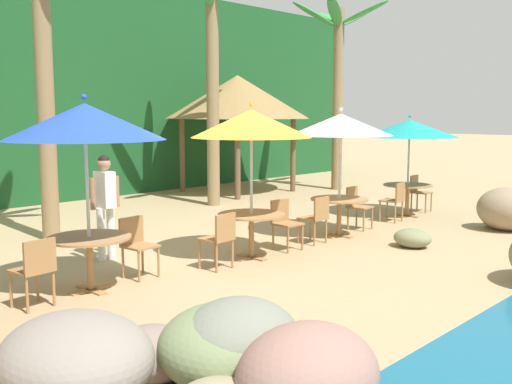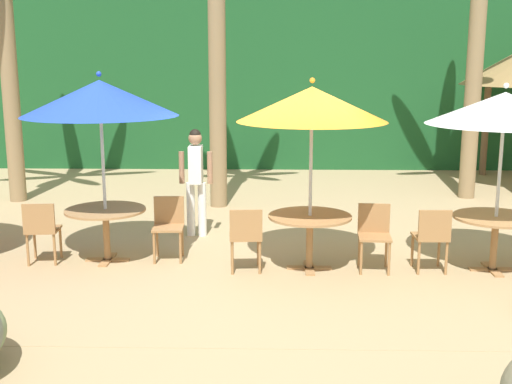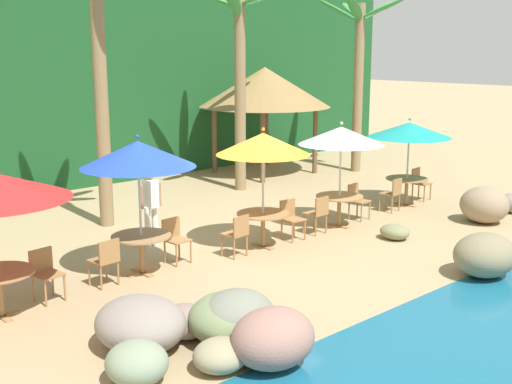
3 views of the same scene
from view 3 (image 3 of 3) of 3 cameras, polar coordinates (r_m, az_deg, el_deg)
ground_plane at (r=13.84m, az=-0.95°, el=-4.94°), size 120.00×120.00×0.00m
terrace_deck at (r=13.84m, az=-0.95°, el=-4.93°), size 18.00×5.20×0.01m
foliage_backdrop at (r=20.86m, az=-17.77°, el=8.73°), size 28.00×2.40×6.00m
rock_seawall at (r=12.29m, az=12.42°, el=-5.67°), size 13.19×3.41×0.98m
chair_red_seaward at (r=11.53m, az=-17.69°, el=-6.47°), size 0.47×0.47×0.87m
umbrella_blue at (r=12.04m, az=-10.11°, el=3.23°), size 2.08×2.08×2.60m
dining_table_blue at (r=12.40m, az=-9.83°, el=-4.24°), size 1.10×1.10×0.74m
chair_blue_seaward at (r=12.99m, az=-7.02°, el=-3.85°), size 0.45×0.45×0.87m
chair_blue_inland at (r=11.88m, az=-12.78°, el=-5.62°), size 0.46×0.46×0.87m
umbrella_orange at (r=13.50m, az=0.62°, el=4.16°), size 1.94×1.94×2.53m
dining_table_orange at (r=13.81m, az=0.60°, el=-2.32°), size 1.10×1.10×0.74m
chair_orange_seaward at (r=14.44m, az=3.00°, el=-2.10°), size 0.45×0.46×0.87m
chair_orange_inland at (r=13.19m, az=-1.62°, el=-3.50°), size 0.45×0.46×0.87m
umbrella_white at (r=15.25m, az=7.34°, el=4.83°), size 1.96×1.96×2.46m
dining_table_white at (r=15.52m, az=7.18°, el=-0.77°), size 1.10×1.10×0.74m
chair_white_seaward at (r=16.28m, az=8.64°, el=-0.56°), size 0.46×0.46×0.87m
chair_white_inland at (r=14.86m, az=5.37°, el=-1.73°), size 0.43×0.44×0.87m
umbrella_teal at (r=17.68m, az=13.05°, el=5.22°), size 2.16×2.16×2.33m
dining_table_teal at (r=17.90m, az=12.84°, el=0.78°), size 1.10×1.10×0.74m
chair_teal_seaward at (r=18.70m, az=13.84°, el=0.90°), size 0.46×0.47×0.87m
chair_teal_inland at (r=17.15m, az=11.70°, el=-0.02°), size 0.46×0.47×0.87m
palm_tree_second at (r=15.53m, az=-13.38°, el=12.20°), size 2.76×2.79×6.15m
palm_tree_third at (r=19.13m, az=-1.40°, el=11.34°), size 2.84×3.06×5.79m
palm_tree_fourth at (r=22.38m, az=8.86°, el=11.18°), size 2.97×2.96×5.67m
palapa_hut at (r=21.84m, az=0.75°, el=8.98°), size 4.30×4.30×3.48m
waiter_in_white at (r=13.95m, az=-9.05°, el=-0.76°), size 0.52×0.34×1.70m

